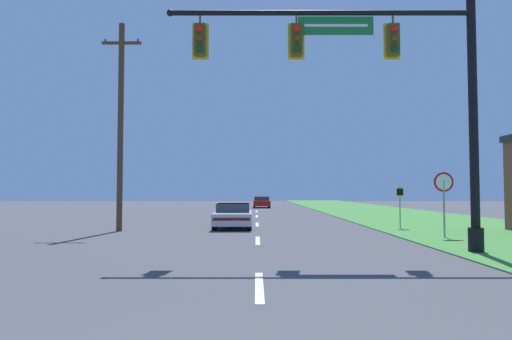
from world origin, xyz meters
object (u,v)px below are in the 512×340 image
(signal_mast, at_px, (388,83))
(far_car, at_px, (261,202))
(route_sign_post, at_px, (399,197))
(utility_pole_near, at_px, (120,123))
(car_ahead, at_px, (232,215))
(stop_sign, at_px, (443,190))

(signal_mast, xyz_separation_m, far_car, (-3.34, 36.60, -4.42))
(route_sign_post, distance_m, utility_pole_near, 13.57)
(far_car, height_order, route_sign_post, route_sign_post)
(car_ahead, xyz_separation_m, route_sign_post, (8.03, -0.89, 0.92))
(utility_pole_near, bearing_deg, route_sign_post, 5.06)
(car_ahead, xyz_separation_m, utility_pole_near, (-5.06, -2.05, 4.32))
(far_car, relative_size, route_sign_post, 2.18)
(signal_mast, height_order, route_sign_post, signal_mast)
(far_car, relative_size, stop_sign, 1.77)
(car_ahead, bearing_deg, route_sign_post, -6.35)
(stop_sign, height_order, route_sign_post, stop_sign)
(far_car, relative_size, utility_pole_near, 0.46)
(stop_sign, height_order, utility_pole_near, utility_pole_near)
(signal_mast, relative_size, stop_sign, 3.74)
(far_car, xyz_separation_m, stop_sign, (6.62, -32.46, 1.26))
(signal_mast, bearing_deg, car_ahead, 118.75)
(car_ahead, xyz_separation_m, stop_sign, (8.38, -5.15, 1.26))
(route_sign_post, bearing_deg, far_car, 102.53)
(signal_mast, xyz_separation_m, route_sign_post, (2.93, 8.40, -3.50))
(car_ahead, xyz_separation_m, far_car, (1.76, 27.31, -0.00))
(far_car, bearing_deg, stop_sign, -78.47)
(far_car, distance_m, utility_pole_near, 30.45)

